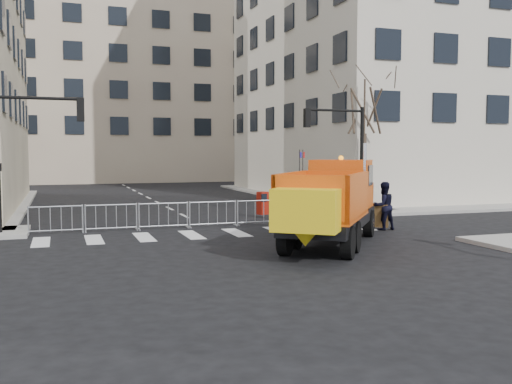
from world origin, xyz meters
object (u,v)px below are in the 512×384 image
object	(u,v)px
plow_truck	(330,200)
cop_c	(328,207)
cop_a	(359,206)
cop_b	(384,206)
newspaper_box	(263,203)

from	to	relation	value
plow_truck	cop_c	world-z (taller)	plow_truck
cop_a	cop_b	bearing A→B (deg)	138.55
cop_b	newspaper_box	world-z (taller)	cop_b
plow_truck	newspaper_box	bearing A→B (deg)	32.94
cop_b	cop_c	xyz separation A→B (m)	(-1.52, 1.99, -0.16)
plow_truck	cop_c	size ratio (longest dim) A/B	5.23
cop_b	cop_c	bearing A→B (deg)	-54.32
cop_b	cop_c	size ratio (longest dim) A/B	1.20
cop_b	newspaper_box	distance (m)	6.57
plow_truck	cop_a	xyz separation A→B (m)	(3.07, 3.51, -0.60)
cop_b	plow_truck	bearing A→B (deg)	35.45
cop_b	cop_c	distance (m)	2.50
cop_a	cop_b	world-z (taller)	cop_b
cop_a	cop_b	xyz separation A→B (m)	(0.79, -0.59, 0.03)
plow_truck	cop_a	distance (m)	4.70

